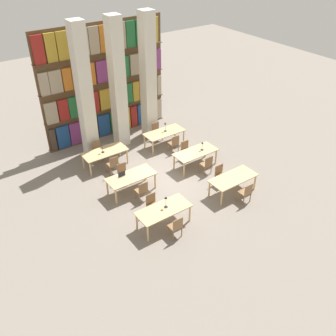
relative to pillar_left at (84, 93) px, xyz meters
The scene contains 28 objects.
ground_plane 5.01m from the pillar_left, 66.28° to the right, with size 40.00×40.00×0.00m, color gray.
bookshelf_bank 2.08m from the pillar_left, 38.13° to the left, with size 6.39×0.35×5.50m.
pillar_left is the anchor object (origin of this frame).
pillar_center 1.62m from the pillar_left, ahead, with size 0.59×0.59×6.00m.
pillar_right 3.23m from the pillar_left, ahead, with size 0.59×0.59×6.00m.
reading_table_0 6.45m from the pillar_left, 90.59° to the right, with size 1.96×0.88×0.75m.
chair_0 7.19m from the pillar_left, 90.47° to the right, with size 0.42×0.40×0.88m.
chair_1 5.86m from the pillar_left, 90.60° to the right, with size 0.42×0.40×0.88m.
desk_lamp_0 6.29m from the pillar_left, 89.36° to the right, with size 0.14×0.14×0.46m.
reading_table_1 7.24m from the pillar_left, 61.55° to the right, with size 1.96×0.88×0.75m.
chair_2 7.91m from the pillar_left, 64.14° to the right, with size 0.42×0.40×0.88m.
chair_3 6.72m from the pillar_left, 58.32° to the right, with size 0.42×0.40×0.88m.
reading_table_2 4.31m from the pillar_left, 89.54° to the right, with size 1.96×0.88×0.75m.
chair_4 5.02m from the pillar_left, 89.09° to the right, with size 0.42×0.40×0.88m.
chair_5 3.84m from the pillar_left, 88.64° to the right, with size 0.42×0.40×0.88m.
laptop 4.04m from the pillar_left, 94.77° to the right, with size 0.32×0.22×0.21m.
reading_table_3 5.43m from the pillar_left, 48.12° to the right, with size 1.96×0.88×0.75m.
chair_6 6.04m from the pillar_left, 52.81° to the right, with size 0.42×0.40×0.88m.
chair_7 5.09m from the pillar_left, 41.41° to the right, with size 0.42×0.40×0.88m.
desk_lamp_1 5.52m from the pillar_left, 45.81° to the right, with size 0.14×0.14×0.40m.
reading_table_4 2.70m from the pillar_left, 88.23° to the right, with size 1.96×0.88×0.75m.
chair_8 3.26m from the pillar_left, 89.01° to the right, with size 0.42×0.40×0.88m.
chair_9 2.60m from the pillar_left, 86.73° to the right, with size 0.42×0.40×0.88m.
desk_lamp_2 2.39m from the pillar_left, 92.48° to the right, with size 0.14×0.14×0.43m.
reading_table_5 4.18m from the pillar_left, 23.35° to the right, with size 1.96×0.88×0.75m.
chair_10 4.61m from the pillar_left, 32.98° to the right, with size 0.42×0.40×0.88m.
chair_11 4.15m from the pillar_left, 11.39° to the right, with size 0.42×0.40×0.88m.
desk_lamp_3 4.03m from the pillar_left, 22.24° to the right, with size 0.14×0.14×0.45m.
Camera 1 is at (-7.35, -10.65, 9.22)m, focal length 40.00 mm.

